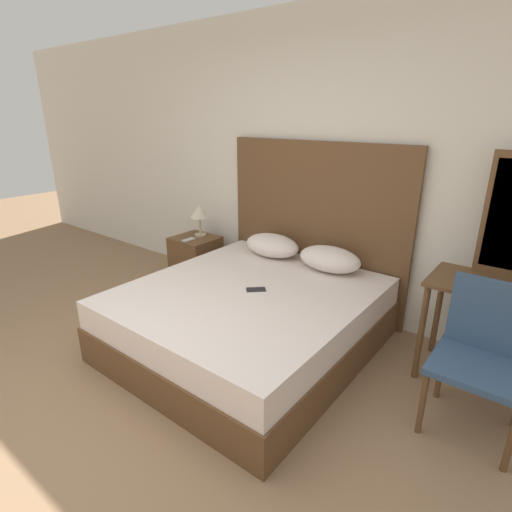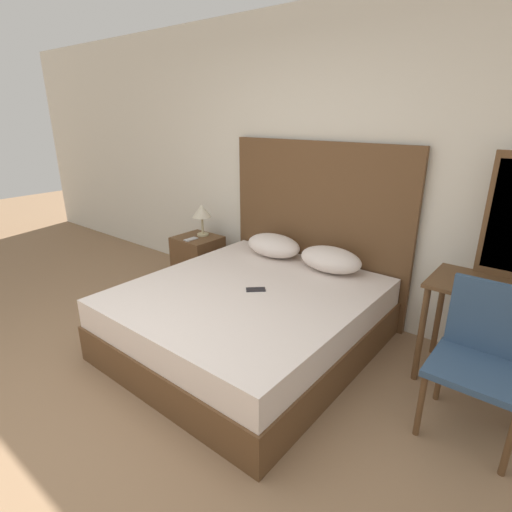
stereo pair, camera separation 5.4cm
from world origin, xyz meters
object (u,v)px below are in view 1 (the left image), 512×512
object	(u,v)px
table_lamp	(200,213)
bed	(249,318)
chair	(485,349)
phone_on_bed	(256,290)
vanity_desk	(497,306)
nightstand	(196,260)
phone_on_nightstand	(189,240)

from	to	relation	value
table_lamp	bed	bearing A→B (deg)	-30.12
chair	table_lamp	bearing A→B (deg)	169.04
bed	phone_on_bed	world-z (taller)	phone_on_bed
bed	chair	bearing A→B (deg)	6.37
vanity_desk	phone_on_bed	bearing A→B (deg)	-158.37
nightstand	vanity_desk	xyz separation A→B (m)	(2.90, -0.02, 0.35)
nightstand	chair	xyz separation A→B (m)	(2.92, -0.48, 0.25)
table_lamp	vanity_desk	distance (m)	2.90
bed	nightstand	size ratio (longest dim) A/B	3.65
phone_on_bed	chair	bearing A→B (deg)	5.78
phone_on_bed	chair	size ratio (longest dim) A/B	0.17
table_lamp	chair	distance (m)	2.98
bed	chair	xyz separation A→B (m)	(1.63, 0.18, 0.27)
nightstand	chair	world-z (taller)	chair
table_lamp	vanity_desk	world-z (taller)	table_lamp
bed	chair	size ratio (longest dim) A/B	2.14
phone_on_bed	table_lamp	distance (m)	1.55
phone_on_bed	vanity_desk	distance (m)	1.67
phone_on_bed	vanity_desk	size ratio (longest dim) A/B	0.18
bed	nightstand	world-z (taller)	nightstand
phone_on_bed	table_lamp	size ratio (longest dim) A/B	0.45
chair	vanity_desk	bearing A→B (deg)	92.61
phone_on_bed	vanity_desk	world-z (taller)	vanity_desk
bed	table_lamp	size ratio (longest dim) A/B	5.58
bed	nightstand	xyz separation A→B (m)	(-1.29, 0.66, 0.01)
table_lamp	chair	world-z (taller)	chair
nightstand	table_lamp	size ratio (longest dim) A/B	1.53
table_lamp	vanity_desk	xyz separation A→B (m)	(2.90, -0.11, -0.18)
nightstand	table_lamp	bearing A→B (deg)	88.50
nightstand	phone_on_nightstand	bearing A→B (deg)	-80.47
phone_on_bed	phone_on_nightstand	xyz separation A→B (m)	(-1.33, 0.53, 0.02)
bed	phone_on_bed	xyz separation A→B (m)	(0.06, 0.02, 0.26)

